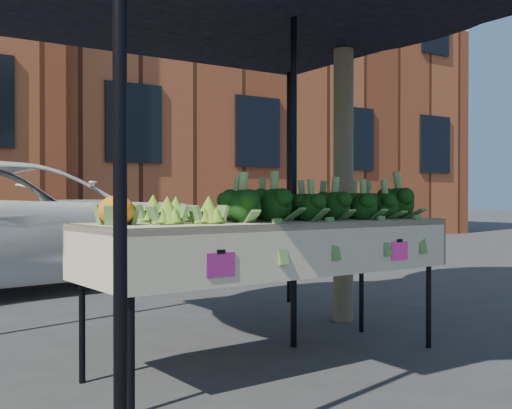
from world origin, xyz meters
name	(u,v)px	position (x,y,z in m)	size (l,w,h in m)	color
ground	(277,358)	(0.00, 0.00, 0.00)	(90.00, 90.00, 0.00)	#2C2C2E
table	(274,292)	(-0.10, -0.10, 0.45)	(2.44, 0.92, 0.90)	#BDB298
canopy	(245,150)	(-0.08, 0.26, 1.37)	(3.16, 3.16, 2.74)	black
broccoli_heap	(316,199)	(0.26, -0.07, 1.04)	(1.55, 0.58, 0.28)	black
romanesco_cluster	(175,204)	(-0.76, -0.06, 1.01)	(0.44, 0.58, 0.21)	#94B739
cauliflower_pair	(116,207)	(-1.15, -0.15, 1.00)	(0.21, 0.21, 0.19)	orange
vehicle	(21,63)	(-0.62, 4.30, 2.62)	(2.41, 1.46, 5.24)	white
street_tree	(344,33)	(1.18, 0.69, 2.44)	(2.48, 2.48, 4.88)	#1E4C14
building_right	(224,89)	(7.00, 12.50, 4.25)	(12.00, 8.00, 8.50)	brown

